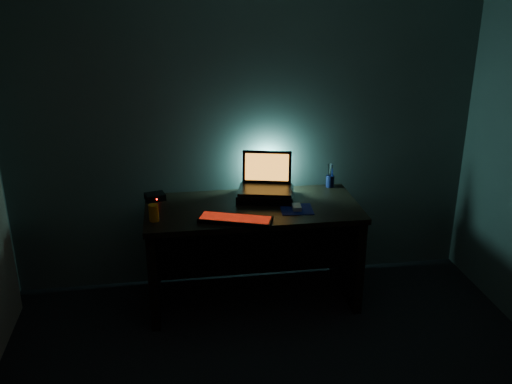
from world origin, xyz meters
TOP-DOWN VIEW (x-y plane):
  - room at (0.00, 0.00)m, footprint 3.50×4.00m
  - desk at (0.00, 1.67)m, footprint 1.50×0.70m
  - riser at (0.11, 1.75)m, footprint 0.46×0.38m
  - laptop at (0.13, 1.80)m, footprint 0.43×0.36m
  - keyboard at (-0.15, 1.37)m, footprint 0.51×0.31m
  - mousepad at (0.29, 1.51)m, footprint 0.24×0.22m
  - mouse at (0.29, 1.51)m, footprint 0.07×0.10m
  - pen_cup at (0.64, 1.92)m, footprint 0.08×0.08m
  - juice_glass at (-0.68, 1.47)m, footprint 0.09×0.09m
  - router at (-0.68, 1.85)m, footprint 0.16×0.14m

SIDE VIEW (x-z plane):
  - desk at x=0.00m, z-range 0.12..0.87m
  - mousepad at x=0.29m, z-range 0.75..0.75m
  - keyboard at x=-0.15m, z-range 0.75..0.78m
  - mouse at x=0.29m, z-range 0.75..0.78m
  - router at x=-0.68m, z-range 0.75..0.80m
  - riser at x=0.11m, z-range 0.75..0.81m
  - pen_cup at x=0.64m, z-range 0.75..0.84m
  - juice_glass at x=-0.68m, z-range 0.75..0.86m
  - laptop at x=0.13m, z-range 0.74..1.00m
  - room at x=0.00m, z-range 0.00..2.50m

